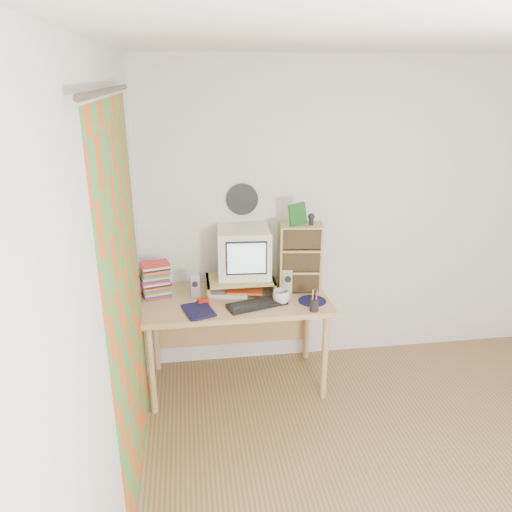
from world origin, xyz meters
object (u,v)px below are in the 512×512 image
object	(u,v)px
desk	(235,310)
cd_rack	(300,258)
diary	(186,311)
crt_monitor	(244,253)
dvd_stack	(155,279)
keyboard	(257,304)
mug	(281,297)

from	to	relation	value
desk	cd_rack	bearing A→B (deg)	0.93
cd_rack	diary	distance (m)	0.97
crt_monitor	dvd_stack	size ratio (longest dim) A/B	1.37
keyboard	dvd_stack	size ratio (longest dim) A/B	1.54
crt_monitor	cd_rack	bearing A→B (deg)	-6.72
crt_monitor	diary	bearing A→B (deg)	-137.33
crt_monitor	keyboard	distance (m)	0.43
keyboard	dvd_stack	xyz separation A→B (m)	(-0.74, 0.28, 0.13)
desk	dvd_stack	bearing A→B (deg)	174.57
crt_monitor	cd_rack	distance (m)	0.43
crt_monitor	mug	xyz separation A→B (m)	(0.24, -0.29, -0.26)
mug	cd_rack	bearing A→B (deg)	48.49
diary	mug	bearing A→B (deg)	-8.63
desk	cd_rack	size ratio (longest dim) A/B	2.58
cd_rack	mug	bearing A→B (deg)	-124.09
mug	desk	bearing A→B (deg)	148.53
cd_rack	diary	bearing A→B (deg)	-154.12
desk	dvd_stack	xyz separation A→B (m)	(-0.59, 0.06, 0.28)
mug	diary	xyz separation A→B (m)	(-0.71, -0.09, -0.03)
cd_rack	diary	size ratio (longest dim) A/B	2.32
dvd_stack	diary	world-z (taller)	dvd_stack
crt_monitor	diary	world-z (taller)	crt_monitor
dvd_stack	cd_rack	xyz separation A→B (m)	(1.11, -0.05, 0.13)
dvd_stack	mug	bearing A→B (deg)	-29.75
keyboard	crt_monitor	bearing A→B (deg)	83.96
desk	dvd_stack	size ratio (longest dim) A/B	4.87
desk	crt_monitor	xyz separation A→B (m)	(0.09, 0.09, 0.44)
cd_rack	mug	distance (m)	0.36
dvd_stack	mug	distance (m)	0.96
diary	crt_monitor	bearing A→B (deg)	23.21
desk	crt_monitor	size ratio (longest dim) A/B	3.55
dvd_stack	desk	bearing A→B (deg)	-19.60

